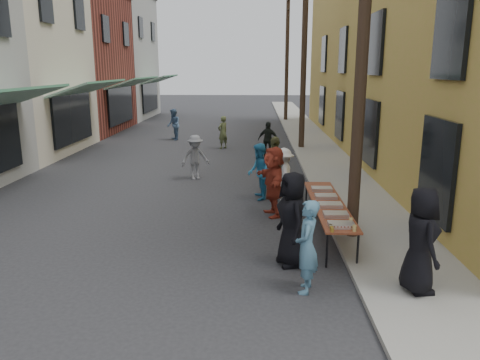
# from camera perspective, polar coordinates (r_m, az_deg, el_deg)

# --- Properties ---
(ground) EXTENTS (120.00, 120.00, 0.00)m
(ground) POSITION_cam_1_polar(r_m,az_deg,el_deg) (8.18, -13.85, -14.09)
(ground) COLOR #28282B
(ground) RESTS_ON ground
(sidewalk) EXTENTS (2.20, 60.00, 0.10)m
(sidewalk) POSITION_cam_1_polar(r_m,az_deg,el_deg) (22.45, 9.24, 3.89)
(sidewalk) COLOR gray
(sidewalk) RESTS_ON ground
(building_ochre) EXTENTS (10.00, 28.00, 10.00)m
(building_ochre) POSITION_cam_1_polar(r_m,az_deg,el_deg) (22.83, 26.03, 15.38)
(building_ochre) COLOR #AC983D
(building_ochre) RESTS_ON ground
(utility_pole_near) EXTENTS (0.26, 0.26, 9.00)m
(utility_pole_near) POSITION_cam_1_polar(r_m,az_deg,el_deg) (10.22, 14.85, 17.38)
(utility_pole_near) COLOR #2D2116
(utility_pole_near) RESTS_ON ground
(utility_pole_mid) EXTENTS (0.26, 0.26, 9.00)m
(utility_pole_mid) POSITION_cam_1_polar(r_m,az_deg,el_deg) (22.08, 7.82, 15.38)
(utility_pole_mid) COLOR #2D2116
(utility_pole_mid) RESTS_ON ground
(utility_pole_far) EXTENTS (0.26, 0.26, 9.00)m
(utility_pole_far) POSITION_cam_1_polar(r_m,az_deg,el_deg) (34.03, 5.75, 14.74)
(utility_pole_far) COLOR #2D2116
(utility_pole_far) RESTS_ON ground
(serving_table) EXTENTS (0.70, 4.00, 0.75)m
(serving_table) POSITION_cam_1_polar(r_m,az_deg,el_deg) (10.83, 10.71, -2.94)
(serving_table) COLOR brown
(serving_table) RESTS_ON ground
(catering_tray_sausage) EXTENTS (0.50, 0.33, 0.08)m
(catering_tray_sausage) POSITION_cam_1_polar(r_m,az_deg,el_deg) (9.26, 12.24, -5.36)
(catering_tray_sausage) COLOR maroon
(catering_tray_sausage) RESTS_ON serving_table
(catering_tray_foil_b) EXTENTS (0.50, 0.33, 0.08)m
(catering_tray_foil_b) POSITION_cam_1_polar(r_m,az_deg,el_deg) (9.86, 11.59, -4.15)
(catering_tray_foil_b) COLOR #B2B2B7
(catering_tray_foil_b) RESTS_ON serving_table
(catering_tray_buns) EXTENTS (0.50, 0.33, 0.08)m
(catering_tray_buns) POSITION_cam_1_polar(r_m,az_deg,el_deg) (10.52, 10.97, -2.99)
(catering_tray_buns) COLOR tan
(catering_tray_buns) RESTS_ON serving_table
(catering_tray_foil_d) EXTENTS (0.50, 0.33, 0.08)m
(catering_tray_foil_d) POSITION_cam_1_polar(r_m,az_deg,el_deg) (11.19, 10.42, -1.98)
(catering_tray_foil_d) COLOR #B2B2B7
(catering_tray_foil_d) RESTS_ON serving_table
(catering_tray_buns_end) EXTENTS (0.50, 0.33, 0.08)m
(catering_tray_buns_end) POSITION_cam_1_polar(r_m,az_deg,el_deg) (11.86, 9.94, -1.08)
(catering_tray_buns_end) COLOR tan
(catering_tray_buns_end) RESTS_ON serving_table
(condiment_jar_a) EXTENTS (0.07, 0.07, 0.08)m
(condiment_jar_a) POSITION_cam_1_polar(r_m,az_deg,el_deg) (8.94, 11.18, -5.99)
(condiment_jar_a) COLOR #A57F26
(condiment_jar_a) RESTS_ON serving_table
(condiment_jar_b) EXTENTS (0.07, 0.07, 0.08)m
(condiment_jar_b) POSITION_cam_1_polar(r_m,az_deg,el_deg) (9.03, 11.08, -5.78)
(condiment_jar_b) COLOR #A57F26
(condiment_jar_b) RESTS_ON serving_table
(condiment_jar_c) EXTENTS (0.07, 0.07, 0.08)m
(condiment_jar_c) POSITION_cam_1_polar(r_m,az_deg,el_deg) (9.13, 10.99, -5.58)
(condiment_jar_c) COLOR #A57F26
(condiment_jar_c) RESTS_ON serving_table
(cup_stack) EXTENTS (0.08, 0.08, 0.12)m
(cup_stack) POSITION_cam_1_polar(r_m,az_deg,el_deg) (9.06, 13.78, -5.74)
(cup_stack) COLOR tan
(cup_stack) RESTS_ON serving_table
(guest_front_a) EXTENTS (0.82, 1.03, 1.85)m
(guest_front_a) POSITION_cam_1_polar(r_m,az_deg,el_deg) (9.01, 6.38, -4.76)
(guest_front_a) COLOR black
(guest_front_a) RESTS_ON ground
(guest_front_b) EXTENTS (0.49, 0.65, 1.62)m
(guest_front_b) POSITION_cam_1_polar(r_m,az_deg,el_deg) (8.01, 8.16, -8.05)
(guest_front_b) COLOR teal
(guest_front_b) RESTS_ON ground
(guest_front_c) EXTENTS (0.69, 0.85, 1.64)m
(guest_front_c) POSITION_cam_1_polar(r_m,az_deg,el_deg) (13.49, 2.32, 1.02)
(guest_front_c) COLOR teal
(guest_front_c) RESTS_ON ground
(guest_front_d) EXTENTS (0.75, 1.10, 1.57)m
(guest_front_d) POSITION_cam_1_polar(r_m,az_deg,el_deg) (13.22, 5.29, 0.55)
(guest_front_d) COLOR white
(guest_front_d) RESTS_ON ground
(guest_front_e) EXTENTS (0.45, 1.02, 1.73)m
(guest_front_e) POSITION_cam_1_polar(r_m,az_deg,el_deg) (14.31, 4.27, 1.90)
(guest_front_e) COLOR brown
(guest_front_e) RESTS_ON ground
(guest_queue_back) EXTENTS (0.88, 1.75, 1.81)m
(guest_queue_back) POSITION_cam_1_polar(r_m,az_deg,el_deg) (11.99, 4.09, -0.17)
(guest_queue_back) COLOR #983321
(guest_queue_back) RESTS_ON ground
(server) EXTENTS (0.65, 0.93, 1.79)m
(server) POSITION_cam_1_polar(r_m,az_deg,el_deg) (8.25, 21.16, -6.86)
(server) COLOR black
(server) RESTS_ON sidewalk
(passerby_left) EXTENTS (1.13, 0.93, 1.52)m
(passerby_left) POSITION_cam_1_polar(r_m,az_deg,el_deg) (16.04, -5.47, 2.77)
(passerby_left) COLOR slate
(passerby_left) RESTS_ON ground
(passerby_mid) EXTENTS (0.96, 0.62, 1.53)m
(passerby_mid) POSITION_cam_1_polar(r_m,az_deg,el_deg) (19.95, 3.47, 4.92)
(passerby_mid) COLOR black
(passerby_mid) RESTS_ON ground
(passerby_right) EXTENTS (0.65, 0.67, 1.54)m
(passerby_right) POSITION_cam_1_polar(r_m,az_deg,el_deg) (22.16, -2.10, 5.82)
(passerby_right) COLOR #525C35
(passerby_right) RESTS_ON ground
(passerby_far) EXTENTS (0.86, 0.97, 1.65)m
(passerby_far) POSITION_cam_1_polar(r_m,az_deg,el_deg) (25.07, -8.09, 6.71)
(passerby_far) COLOR #48668C
(passerby_far) RESTS_ON ground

